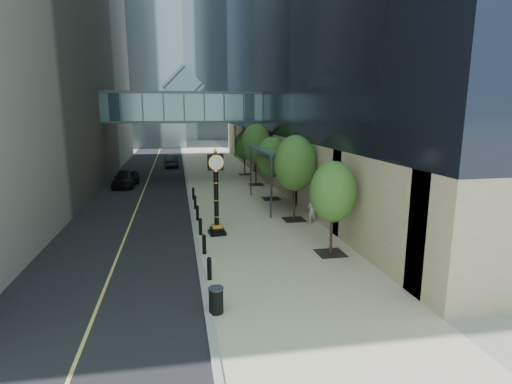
% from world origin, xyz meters
% --- Properties ---
extents(ground, '(320.00, 320.00, 0.00)m').
position_xyz_m(ground, '(0.00, 0.00, 0.00)').
color(ground, gray).
rests_on(ground, ground).
extents(road, '(8.00, 180.00, 0.02)m').
position_xyz_m(road, '(-7.00, 40.00, 0.01)').
color(road, black).
rests_on(road, ground).
extents(sidewalk, '(8.00, 180.00, 0.06)m').
position_xyz_m(sidewalk, '(1.00, 40.00, 0.03)').
color(sidewalk, '#B5AE8B').
rests_on(sidewalk, ground).
extents(curb, '(0.25, 180.00, 0.07)m').
position_xyz_m(curb, '(-3.00, 40.00, 0.04)').
color(curb, gray).
rests_on(curb, ground).
extents(distant_tower_c, '(22.00, 22.00, 65.00)m').
position_xyz_m(distant_tower_c, '(-6.00, 120.00, 32.50)').
color(distant_tower_c, '#A4C1CE').
rests_on(distant_tower_c, ground).
extents(skywalk, '(17.00, 4.20, 5.80)m').
position_xyz_m(skywalk, '(-3.00, 28.00, 7.71)').
color(skywalk, slate).
rests_on(skywalk, ground).
extents(entrance_canopy, '(3.00, 8.00, 4.38)m').
position_xyz_m(entrance_canopy, '(3.48, 14.00, 4.19)').
color(entrance_canopy, '#383F44').
rests_on(entrance_canopy, ground).
extents(bollard_row, '(0.20, 16.20, 0.90)m').
position_xyz_m(bollard_row, '(-2.70, 9.00, 0.51)').
color(bollard_row, black).
rests_on(bollard_row, sidewalk).
extents(street_trees, '(2.87, 28.33, 5.90)m').
position_xyz_m(street_trees, '(3.60, 16.42, 3.66)').
color(street_trees, black).
rests_on(street_trees, sidewalk).
extents(street_clock, '(1.03, 1.03, 4.93)m').
position_xyz_m(street_clock, '(-1.75, 7.32, 2.20)').
color(street_clock, black).
rests_on(street_clock, sidewalk).
extents(trash_bin, '(0.60, 0.60, 0.90)m').
position_xyz_m(trash_bin, '(-2.70, -1.94, 0.51)').
color(trash_bin, black).
rests_on(trash_bin, sidewalk).
extents(pedestrian, '(0.68, 0.51, 1.69)m').
position_xyz_m(pedestrian, '(4.50, 8.52, 0.90)').
color(pedestrian, '#ADAA9F').
rests_on(pedestrian, sidewalk).
extents(car_near, '(2.41, 5.01, 1.65)m').
position_xyz_m(car_near, '(-8.79, 24.24, 0.85)').
color(car_near, black).
rests_on(car_near, road).
extents(car_far, '(1.96, 4.80, 1.55)m').
position_xyz_m(car_far, '(-4.69, 37.45, 0.79)').
color(car_far, '#222227').
rests_on(car_far, road).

